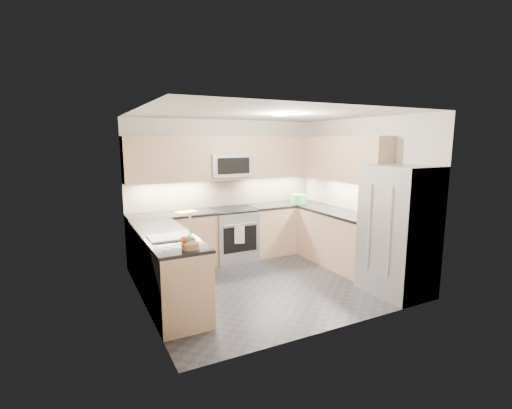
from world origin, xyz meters
name	(u,v)px	position (x,y,z in m)	size (l,w,h in m)	color
floor	(266,282)	(0.00, 0.00, 0.00)	(3.60, 3.20, 0.00)	#25252A
ceiling	(267,114)	(0.00, 0.00, 2.50)	(3.60, 3.20, 0.02)	beige
wall_back	(225,189)	(0.00, 1.60, 1.25)	(3.60, 0.02, 2.50)	beige
wall_front	(338,222)	(0.00, -1.60, 1.25)	(3.60, 0.02, 2.50)	beige
wall_left	(140,212)	(-1.80, 0.00, 1.25)	(0.02, 3.20, 2.50)	beige
wall_right	(361,194)	(1.80, 0.00, 1.25)	(0.02, 3.20, 2.50)	beige
base_cab_back_left	(173,242)	(-1.09, 1.30, 0.45)	(1.42, 0.60, 0.90)	tan
base_cab_back_right	(284,228)	(1.09, 1.30, 0.45)	(1.42, 0.60, 0.90)	tan
base_cab_right	(339,240)	(1.50, 0.15, 0.45)	(0.60, 1.70, 0.90)	tan
base_cab_peninsula	(167,269)	(-1.50, 0.00, 0.45)	(0.60, 2.00, 0.90)	tan
countertop_back_left	(171,215)	(-1.09, 1.30, 0.92)	(1.42, 0.63, 0.04)	black
countertop_back_right	(284,205)	(1.09, 1.30, 0.92)	(1.42, 0.63, 0.04)	black
countertop_right	(340,213)	(1.50, 0.15, 0.92)	(0.63, 1.70, 0.04)	black
countertop_peninsula	(166,235)	(-1.50, 0.00, 0.92)	(0.63, 2.00, 0.04)	black
upper_cab_back	(229,158)	(0.00, 1.43, 1.83)	(3.60, 0.35, 0.75)	tan
upper_cab_right	(343,159)	(1.62, 0.28, 1.83)	(0.35, 1.95, 0.75)	tan
backsplash_back	(225,192)	(0.00, 1.60, 1.20)	(3.60, 0.01, 0.51)	#C1A88B
backsplash_right	(343,194)	(1.80, 0.45, 1.20)	(0.01, 2.30, 0.51)	#C1A88B
gas_range	(233,235)	(0.00, 1.28, 0.46)	(0.76, 0.65, 0.91)	gray
range_cooktop	(232,210)	(0.00, 1.28, 0.92)	(0.76, 0.65, 0.03)	black
oven_door_glass	(240,239)	(0.00, 0.95, 0.45)	(0.62, 0.02, 0.45)	black
oven_handle	(241,224)	(0.00, 0.93, 0.72)	(0.02, 0.02, 0.60)	#B2B5BA
microwave	(229,165)	(0.00, 1.40, 1.70)	(0.76, 0.40, 0.40)	#9FA2A7
microwave_door	(234,166)	(0.00, 1.20, 1.70)	(0.60, 0.01, 0.28)	black
refrigerator	(398,231)	(1.45, -1.15, 0.90)	(0.70, 0.90, 1.80)	#9A9BA1
fridge_handle_left	(389,233)	(1.08, -1.33, 0.95)	(0.02, 0.02, 1.20)	#B2B5BA
fridge_handle_right	(369,227)	(1.08, -0.97, 0.95)	(0.02, 0.02, 1.20)	#B2B5BA
sink_basin	(170,242)	(-1.50, -0.25, 0.88)	(0.52, 0.38, 0.16)	white
faucet	(190,225)	(-1.24, -0.25, 1.08)	(0.03, 0.03, 0.28)	silver
utensil_bowl	(299,199)	(1.35, 1.20, 1.02)	(0.30, 0.30, 0.17)	#48A952
cutting_board	(187,212)	(-0.83, 1.30, 0.95)	(0.34, 0.24, 0.01)	orange
fruit_basket	(190,246)	(-1.42, -0.83, 0.98)	(0.20, 0.20, 0.07)	#9A7147
fruit_apple	(184,240)	(-1.49, -0.84, 1.05)	(0.08, 0.08, 0.08)	#AA3313
fruit_pear	(189,238)	(-1.43, -0.81, 1.05)	(0.07, 0.07, 0.07)	green
dish_towel_check	(240,234)	(-0.03, 0.91, 0.55)	(0.17, 0.01, 0.32)	silver
fruit_orange	(182,240)	(-1.51, -0.84, 1.05)	(0.06, 0.06, 0.06)	orange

